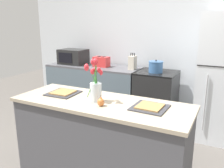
# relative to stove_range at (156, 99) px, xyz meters

# --- Properties ---
(back_wall) EXTENTS (5.20, 0.08, 2.70)m
(back_wall) POSITION_rel_stove_range_xyz_m (-0.10, 0.40, 0.90)
(back_wall) COLOR silver
(back_wall) RESTS_ON ground_plane
(kitchen_island) EXTENTS (1.80, 0.66, 0.88)m
(kitchen_island) POSITION_rel_stove_range_xyz_m (-0.10, -1.60, -0.01)
(kitchen_island) COLOR #4C4C51
(kitchen_island) RESTS_ON ground_plane
(back_counter) EXTENTS (1.68, 0.60, 0.89)m
(back_counter) POSITION_rel_stove_range_xyz_m (-1.16, 0.00, 0.00)
(back_counter) COLOR slate
(back_counter) RESTS_ON ground_plane
(stove_range) EXTENTS (0.60, 0.61, 0.89)m
(stove_range) POSITION_rel_stove_range_xyz_m (0.00, 0.00, 0.00)
(stove_range) COLOR black
(stove_range) RESTS_ON ground_plane
(refrigerator) EXTENTS (0.68, 0.67, 1.78)m
(refrigerator) POSITION_rel_stove_range_xyz_m (0.95, 0.00, 0.44)
(refrigerator) COLOR silver
(refrigerator) RESTS_ON ground_plane
(flower_vase) EXTENTS (0.14, 0.17, 0.44)m
(flower_vase) POSITION_rel_stove_range_xyz_m (-0.14, -1.62, 0.59)
(flower_vase) COLOR silver
(flower_vase) RESTS_ON kitchen_island
(pear_figurine) EXTENTS (0.07, 0.07, 0.11)m
(pear_figurine) POSITION_rel_stove_range_xyz_m (-0.03, -1.72, 0.48)
(pear_figurine) COLOR #C66B33
(pear_figurine) RESTS_ON kitchen_island
(plate_setting_left) EXTENTS (0.32, 0.32, 0.02)m
(plate_setting_left) POSITION_rel_stove_range_xyz_m (-0.60, -1.56, 0.44)
(plate_setting_left) COLOR #333338
(plate_setting_left) RESTS_ON kitchen_island
(plate_setting_right) EXTENTS (0.32, 0.32, 0.02)m
(plate_setting_right) POSITION_rel_stove_range_xyz_m (0.40, -1.56, 0.44)
(plate_setting_right) COLOR #333338
(plate_setting_right) RESTS_ON kitchen_island
(toaster) EXTENTS (0.28, 0.18, 0.17)m
(toaster) POSITION_rel_stove_range_xyz_m (-1.00, 0.00, 0.53)
(toaster) COLOR red
(toaster) RESTS_ON back_counter
(cooking_pot) EXTENTS (0.22, 0.22, 0.20)m
(cooking_pot) POSITION_rel_stove_range_xyz_m (-0.01, -0.05, 0.53)
(cooking_pot) COLOR #386093
(cooking_pot) RESTS_ON stove_range
(microwave) EXTENTS (0.48, 0.37, 0.27)m
(microwave) POSITION_rel_stove_range_xyz_m (-1.59, -0.00, 0.58)
(microwave) COLOR black
(microwave) RESTS_ON back_counter
(knife_block) EXTENTS (0.10, 0.14, 0.27)m
(knife_block) POSITION_rel_stove_range_xyz_m (-0.42, 0.01, 0.56)
(knife_block) COLOR beige
(knife_block) RESTS_ON back_counter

